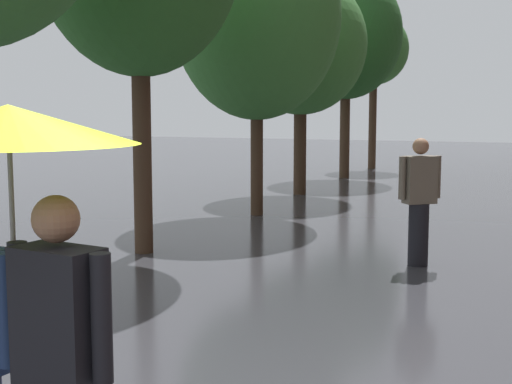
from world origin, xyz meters
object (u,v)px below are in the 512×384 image
at_px(street_tree_2, 257,16).
at_px(street_tree_4, 346,35).
at_px(couple_under_umbrella, 12,250).
at_px(pedestrian_walking_midground, 419,201).
at_px(street_tree_5, 374,50).
at_px(street_tree_3, 301,45).

xyz_separation_m(street_tree_2, street_tree_4, (-0.11, 7.44, 0.32)).
distance_m(couple_under_umbrella, pedestrian_walking_midground, 6.85).
height_order(street_tree_5, couple_under_umbrella, street_tree_5).
bearing_deg(street_tree_2, couple_under_umbrella, -75.66).
bearing_deg(pedestrian_walking_midground, street_tree_5, 103.88).
relative_size(street_tree_3, street_tree_4, 0.87).
xyz_separation_m(street_tree_2, street_tree_5, (-0.01, 10.82, 0.13)).
xyz_separation_m(street_tree_4, street_tree_5, (0.10, 3.38, -0.19)).
xyz_separation_m(street_tree_2, street_tree_3, (-0.18, 3.34, -0.26)).
xyz_separation_m(street_tree_2, couple_under_umbrella, (2.59, -10.14, -2.28)).
height_order(street_tree_4, pedestrian_walking_midground, street_tree_4).
bearing_deg(pedestrian_walking_midground, street_tree_3, 118.69).
distance_m(street_tree_5, pedestrian_walking_midground, 14.92).
relative_size(street_tree_2, street_tree_3, 1.11).
height_order(street_tree_3, street_tree_5, street_tree_3).
bearing_deg(street_tree_3, couple_under_umbrella, -78.39).
bearing_deg(street_tree_3, pedestrian_walking_midground, -61.31).
bearing_deg(street_tree_2, street_tree_3, 93.04).
xyz_separation_m(street_tree_2, pedestrian_walking_midground, (3.50, -3.38, -2.85)).
relative_size(street_tree_5, pedestrian_walking_midground, 3.03).
bearing_deg(street_tree_4, street_tree_5, 88.25).
height_order(street_tree_2, street_tree_4, street_tree_4).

